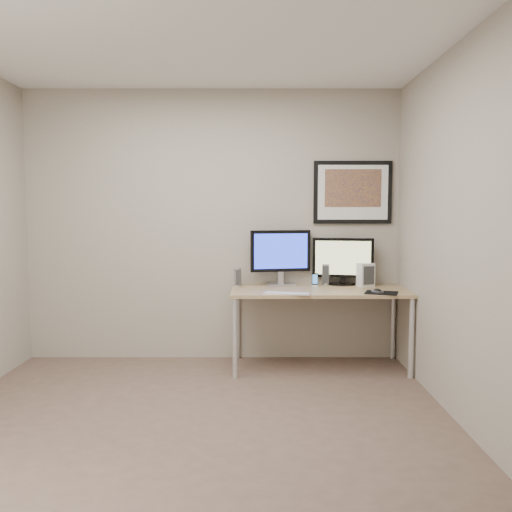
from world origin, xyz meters
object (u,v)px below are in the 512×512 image
(desk, at_px, (319,296))
(framed_art, at_px, (353,192))
(keyboard, at_px, (287,293))
(phone_dock, at_px, (315,280))
(monitor_large, at_px, (280,255))
(fan_unit, at_px, (366,275))
(monitor_tv, at_px, (343,260))
(speaker_right, at_px, (326,274))
(speaker_left, at_px, (237,277))

(desk, xyz_separation_m, framed_art, (0.35, 0.33, 0.96))
(desk, bearing_deg, keyboard, -137.51)
(phone_dock, bearing_deg, keyboard, -120.58)
(monitor_large, distance_m, fan_unit, 0.83)
(keyboard, relative_size, fan_unit, 1.80)
(framed_art, relative_size, monitor_large, 1.30)
(fan_unit, bearing_deg, keyboard, -169.22)
(desk, bearing_deg, framed_art, 43.46)
(framed_art, xyz_separation_m, fan_unit, (0.11, -0.14, -0.78))
(monitor_tv, height_order, speaker_right, monitor_tv)
(monitor_large, xyz_separation_m, speaker_right, (0.44, 0.05, -0.19))
(monitor_tv, distance_m, phone_dock, 0.34)
(speaker_left, relative_size, keyboard, 0.44)
(framed_art, bearing_deg, desk, -136.54)
(monitor_large, bearing_deg, desk, -47.00)
(speaker_right, height_order, fan_unit, fan_unit)
(phone_dock, distance_m, fan_unit, 0.48)
(desk, height_order, fan_unit, fan_unit)
(desk, distance_m, monitor_tv, 0.48)
(desk, height_order, keyboard, keyboard)
(keyboard, bearing_deg, speaker_right, 67.99)
(desk, bearing_deg, speaker_left, 165.15)
(desk, distance_m, phone_dock, 0.23)
(framed_art, relative_size, monitor_tv, 1.30)
(framed_art, distance_m, monitor_large, 0.92)
(framed_art, height_order, phone_dock, framed_art)
(monitor_large, height_order, phone_dock, monitor_large)
(monitor_large, bearing_deg, phone_dock, -21.47)
(keyboard, bearing_deg, monitor_large, 106.42)
(speaker_right, height_order, keyboard, speaker_right)
(monitor_tv, xyz_separation_m, speaker_right, (-0.16, 0.03, -0.14))
(speaker_right, distance_m, phone_dock, 0.17)
(desk, distance_m, fan_unit, 0.53)
(framed_art, xyz_separation_m, monitor_large, (-0.70, -0.09, -0.60))
(monitor_large, bearing_deg, framed_art, -4.52)
(monitor_large, xyz_separation_m, fan_unit, (0.80, -0.06, -0.18))
(monitor_tv, height_order, speaker_left, monitor_tv)
(monitor_tv, bearing_deg, desk, -122.24)
(phone_dock, bearing_deg, desk, -82.83)
(monitor_tv, bearing_deg, speaker_right, -178.85)
(speaker_left, bearing_deg, framed_art, -13.43)
(desk, relative_size, keyboard, 4.02)
(keyboard, bearing_deg, fan_unit, 44.60)
(speaker_right, bearing_deg, monitor_large, -161.85)
(speaker_left, distance_m, keyboard, 0.66)
(monitor_large, height_order, fan_unit, monitor_large)
(desk, bearing_deg, monitor_tv, 46.73)
(desk, distance_m, speaker_right, 0.36)
(speaker_right, xyz_separation_m, fan_unit, (0.36, -0.11, 0.01))
(framed_art, distance_m, fan_unit, 0.80)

